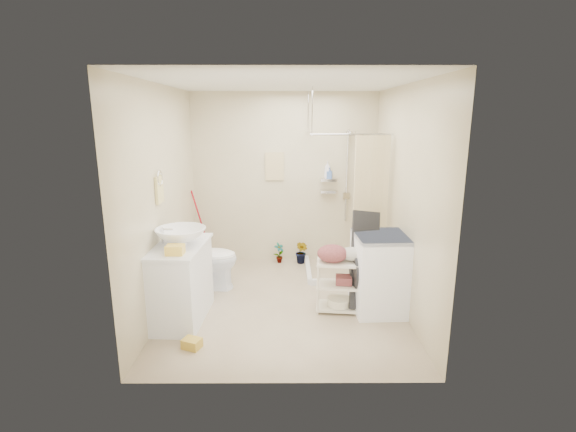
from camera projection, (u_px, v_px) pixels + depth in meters
name	position (u px, v px, depth m)	size (l,w,h in m)	color
floor	(284.00, 302.00, 5.15)	(3.20, 3.20, 0.00)	tan
ceiling	(284.00, 83.00, 4.54)	(2.80, 3.20, 0.04)	silver
wall_back	(284.00, 179.00, 6.40)	(2.80, 0.04, 2.60)	beige
wall_front	(283.00, 239.00, 3.29)	(2.80, 0.04, 2.60)	beige
wall_left	(164.00, 199.00, 4.84)	(0.04, 3.20, 2.60)	beige
wall_right	(404.00, 199.00, 4.85)	(0.04, 3.20, 2.60)	beige
vanity	(180.00, 282.00, 4.65)	(0.56, 0.99, 0.87)	silver
sink	(181.00, 236.00, 4.54)	(0.55, 0.55, 0.19)	white
counter_basket	(175.00, 250.00, 4.23)	(0.18, 0.14, 0.10)	yellow
floor_basket	(192.00, 342.00, 4.13)	(0.25, 0.19, 0.14)	gold
toilet	(206.00, 257.00, 5.53)	(0.47, 0.82, 0.84)	white
mop	(201.00, 227.00, 6.45)	(0.11, 0.11, 1.15)	#A90918
potted_plant_a	(279.00, 253.00, 6.52)	(0.17, 0.11, 0.32)	#9B5F39
potted_plant_b	(302.00, 252.00, 6.48)	(0.20, 0.16, 0.37)	brown
hanging_towel	(275.00, 166.00, 6.34)	(0.28, 0.03, 0.42)	beige
towel_ring	(159.00, 188.00, 4.61)	(0.04, 0.22, 0.34)	#E3D381
tp_holder	(171.00, 246.00, 5.03)	(0.08, 0.12, 0.14)	white
shower	(344.00, 202.00, 5.93)	(1.10, 1.10, 2.10)	silver
shampoo_bottle_a	(328.00, 170.00, 6.31)	(0.10, 0.10, 0.26)	white
shampoo_bottle_b	(329.00, 173.00, 6.29)	(0.08, 0.08, 0.17)	#4263AC
washing_machine	(381.00, 273.00, 4.86)	(0.63, 0.65, 0.92)	white
laundry_rack	(340.00, 281.00, 4.86)	(0.53, 0.31, 0.74)	beige
ironing_board	(365.00, 260.00, 4.90)	(0.34, 0.10, 1.20)	black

